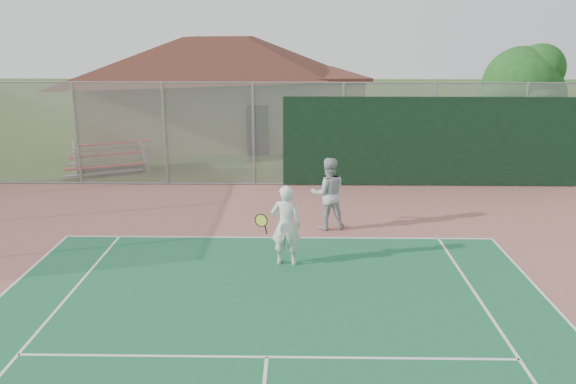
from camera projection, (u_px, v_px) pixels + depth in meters
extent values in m
cylinder|color=gray|center=(77.00, 135.00, 18.99)|extent=(0.08, 0.08, 3.50)
cylinder|color=gray|center=(165.00, 135.00, 18.94)|extent=(0.08, 0.08, 3.50)
cylinder|color=gray|center=(254.00, 135.00, 18.89)|extent=(0.08, 0.08, 3.50)
cylinder|color=gray|center=(343.00, 135.00, 18.84)|extent=(0.08, 0.08, 3.50)
cylinder|color=gray|center=(432.00, 136.00, 18.79)|extent=(0.08, 0.08, 3.50)
cylinder|color=gray|center=(522.00, 136.00, 18.74)|extent=(0.08, 0.08, 3.50)
cylinder|color=gray|center=(283.00, 83.00, 18.39)|extent=(20.00, 0.05, 0.05)
cylinder|color=gray|center=(283.00, 184.00, 19.35)|extent=(20.00, 0.05, 0.05)
cube|color=#999EA0|center=(283.00, 135.00, 18.88)|extent=(20.00, 0.02, 3.50)
cube|color=black|center=(432.00, 142.00, 18.80)|extent=(10.00, 0.04, 3.00)
cube|color=tan|center=(222.00, 107.00, 27.46)|extent=(13.25, 9.88, 3.03)
cube|color=brown|center=(221.00, 74.00, 27.02)|extent=(13.82, 10.46, 0.18)
pyramid|color=brown|center=(220.00, 36.00, 26.53)|extent=(14.57, 10.87, 1.82)
cube|color=black|center=(258.00, 131.00, 23.64)|extent=(0.91, 0.06, 2.12)
cube|color=#B62D2A|center=(106.00, 166.00, 20.64)|extent=(2.67, 1.42, 0.05)
cube|color=#B2B5BA|center=(104.00, 173.00, 20.47)|extent=(2.66, 1.39, 0.04)
cube|color=#B62D2A|center=(109.00, 155.00, 21.05)|extent=(2.67, 1.42, 0.05)
cube|color=#B2B5BA|center=(108.00, 161.00, 20.87)|extent=(2.66, 1.39, 0.04)
cube|color=#B62D2A|center=(113.00, 143.00, 21.45)|extent=(2.67, 1.42, 0.05)
cube|color=#B2B5BA|center=(111.00, 149.00, 21.28)|extent=(2.66, 1.39, 0.04)
cube|color=#B2B5BA|center=(75.00, 158.00, 21.11)|extent=(0.76, 1.56, 1.03)
cube|color=#B2B5BA|center=(144.00, 158.00, 21.07)|extent=(0.76, 1.56, 1.03)
cylinder|color=#392615|center=(516.00, 137.00, 21.28)|extent=(0.32, 0.32, 2.48)
sphere|color=#174816|center=(521.00, 85.00, 20.73)|extent=(2.84, 2.84, 2.84)
sphere|color=#174816|center=(539.00, 94.00, 21.08)|extent=(1.95, 1.95, 1.95)
sphere|color=#174816|center=(504.00, 98.00, 20.53)|extent=(1.77, 1.77, 1.77)
sphere|color=#174816|center=(533.00, 102.00, 20.11)|extent=(1.60, 1.60, 1.60)
sphere|color=#174816|center=(507.00, 88.00, 21.47)|extent=(1.77, 1.77, 1.77)
sphere|color=#174816|center=(540.00, 68.00, 20.38)|extent=(1.77, 1.77, 1.77)
imported|color=silver|center=(286.00, 226.00, 12.59)|extent=(0.72, 0.51, 1.86)
imported|color=#ADB0B3|center=(328.00, 194.00, 14.89)|extent=(1.04, 0.87, 1.94)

